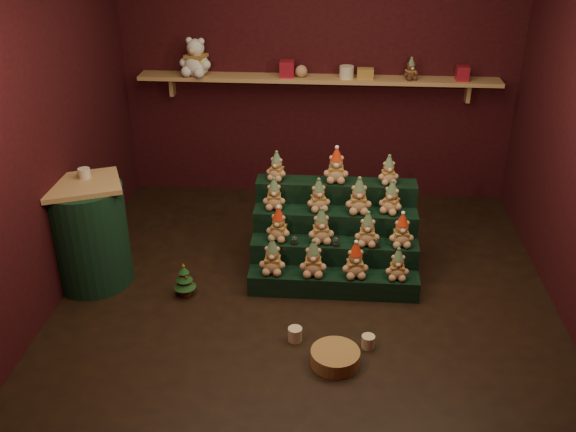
# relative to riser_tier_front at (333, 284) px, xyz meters

# --- Properties ---
(ground) EXTENTS (4.00, 4.00, 0.00)m
(ground) POSITION_rel_riser_tier_front_xyz_m (-0.21, -0.03, -0.09)
(ground) COLOR black
(ground) RESTS_ON ground
(back_wall) EXTENTS (4.00, 0.10, 2.80)m
(back_wall) POSITION_rel_riser_tier_front_xyz_m (-0.21, 2.02, 1.31)
(back_wall) COLOR black
(back_wall) RESTS_ON ground
(front_wall) EXTENTS (4.00, 0.10, 2.80)m
(front_wall) POSITION_rel_riser_tier_front_xyz_m (-0.21, -2.08, 1.31)
(front_wall) COLOR black
(front_wall) RESTS_ON ground
(left_wall) EXTENTS (0.10, 4.00, 2.80)m
(left_wall) POSITION_rel_riser_tier_front_xyz_m (-2.26, -0.03, 1.31)
(left_wall) COLOR black
(left_wall) RESTS_ON ground
(back_shelf) EXTENTS (3.60, 0.26, 0.24)m
(back_shelf) POSITION_rel_riser_tier_front_xyz_m (-0.21, 1.85, 1.20)
(back_shelf) COLOR tan
(back_shelf) RESTS_ON ground
(riser_tier_front) EXTENTS (1.40, 0.22, 0.18)m
(riser_tier_front) POSITION_rel_riser_tier_front_xyz_m (0.00, 0.00, 0.00)
(riser_tier_front) COLOR black
(riser_tier_front) RESTS_ON ground
(riser_tier_midfront) EXTENTS (1.40, 0.22, 0.36)m
(riser_tier_midfront) POSITION_rel_riser_tier_front_xyz_m (0.00, 0.22, 0.09)
(riser_tier_midfront) COLOR black
(riser_tier_midfront) RESTS_ON ground
(riser_tier_midback) EXTENTS (1.40, 0.22, 0.54)m
(riser_tier_midback) POSITION_rel_riser_tier_front_xyz_m (0.00, 0.44, 0.18)
(riser_tier_midback) COLOR black
(riser_tier_midback) RESTS_ON ground
(riser_tier_back) EXTENTS (1.40, 0.22, 0.72)m
(riser_tier_back) POSITION_rel_riser_tier_front_xyz_m (0.00, 0.66, 0.27)
(riser_tier_back) COLOR black
(riser_tier_back) RESTS_ON ground
(teddy_0) EXTENTS (0.22, 0.20, 0.30)m
(teddy_0) POSITION_rel_riser_tier_front_xyz_m (-0.50, -0.00, 0.24)
(teddy_0) COLOR tan
(teddy_0) RESTS_ON riser_tier_front
(teddy_1) EXTENTS (0.22, 0.20, 0.31)m
(teddy_1) POSITION_rel_riser_tier_front_xyz_m (-0.17, -0.01, 0.24)
(teddy_1) COLOR tan
(teddy_1) RESTS_ON riser_tier_front
(teddy_2) EXTENTS (0.24, 0.23, 0.30)m
(teddy_2) POSITION_rel_riser_tier_front_xyz_m (0.17, -0.01, 0.24)
(teddy_2) COLOR tan
(teddy_2) RESTS_ON riser_tier_front
(teddy_3) EXTENTS (0.19, 0.17, 0.27)m
(teddy_3) POSITION_rel_riser_tier_front_xyz_m (0.51, -0.01, 0.22)
(teddy_3) COLOR tan
(teddy_3) RESTS_ON riser_tier_front
(teddy_4) EXTENTS (0.24, 0.23, 0.29)m
(teddy_4) POSITION_rel_riser_tier_front_xyz_m (-0.47, 0.23, 0.41)
(teddy_4) COLOR tan
(teddy_4) RESTS_ON riser_tier_midfront
(teddy_5) EXTENTS (0.25, 0.23, 0.30)m
(teddy_5) POSITION_rel_riser_tier_front_xyz_m (-0.12, 0.22, 0.42)
(teddy_5) COLOR tan
(teddy_5) RESTS_ON riser_tier_midfront
(teddy_6) EXTENTS (0.21, 0.19, 0.29)m
(teddy_6) POSITION_rel_riser_tier_front_xyz_m (0.27, 0.21, 0.41)
(teddy_6) COLOR tan
(teddy_6) RESTS_ON riser_tier_midfront
(teddy_7) EXTENTS (0.22, 0.20, 0.29)m
(teddy_7) POSITION_rel_riser_tier_front_xyz_m (0.55, 0.21, 0.41)
(teddy_7) COLOR tan
(teddy_7) RESTS_ON riser_tier_midfront
(teddy_8) EXTENTS (0.21, 0.19, 0.27)m
(teddy_8) POSITION_rel_riser_tier_front_xyz_m (-0.53, 0.46, 0.59)
(teddy_8) COLOR tan
(teddy_8) RESTS_ON riser_tier_midback
(teddy_9) EXTENTS (0.24, 0.23, 0.28)m
(teddy_9) POSITION_rel_riser_tier_front_xyz_m (-0.15, 0.45, 0.59)
(teddy_9) COLOR tan
(teddy_9) RESTS_ON riser_tier_midback
(teddy_10) EXTENTS (0.23, 0.21, 0.31)m
(teddy_10) POSITION_rel_riser_tier_front_xyz_m (0.19, 0.44, 0.60)
(teddy_10) COLOR tan
(teddy_10) RESTS_ON riser_tier_midback
(teddy_11) EXTENTS (0.26, 0.25, 0.28)m
(teddy_11) POSITION_rel_riser_tier_front_xyz_m (0.47, 0.45, 0.59)
(teddy_11) COLOR tan
(teddy_11) RESTS_ON riser_tier_midback
(teddy_12) EXTENTS (0.22, 0.21, 0.25)m
(teddy_12) POSITION_rel_riser_tier_front_xyz_m (-0.52, 0.66, 0.76)
(teddy_12) COLOR tan
(teddy_12) RESTS_ON riser_tier_back
(teddy_13) EXTENTS (0.22, 0.19, 0.30)m
(teddy_13) POSITION_rel_riser_tier_front_xyz_m (-0.01, 0.66, 0.78)
(teddy_13) COLOR tan
(teddy_13) RESTS_ON riser_tier_back
(teddy_14) EXTENTS (0.20, 0.19, 0.25)m
(teddy_14) POSITION_rel_riser_tier_front_xyz_m (0.44, 0.66, 0.75)
(teddy_14) COLOR tan
(teddy_14) RESTS_ON riser_tier_back
(snow_globe_a) EXTENTS (0.06, 0.06, 0.08)m
(snow_globe_a) POSITION_rel_riser_tier_front_xyz_m (-0.33, 0.16, 0.31)
(snow_globe_a) COLOR black
(snow_globe_a) RESTS_ON riser_tier_midfront
(snow_globe_b) EXTENTS (0.06, 0.06, 0.08)m
(snow_globe_b) POSITION_rel_riser_tier_front_xyz_m (0.01, 0.16, 0.31)
(snow_globe_b) COLOR black
(snow_globe_b) RESTS_ON riser_tier_midfront
(snow_globe_c) EXTENTS (0.06, 0.06, 0.08)m
(snow_globe_c) POSITION_rel_riser_tier_front_xyz_m (0.34, 0.16, 0.31)
(snow_globe_c) COLOR black
(snow_globe_c) RESTS_ON riser_tier_midfront
(side_table) EXTENTS (0.75, 0.69, 0.92)m
(side_table) POSITION_rel_riser_tier_front_xyz_m (-2.03, 0.04, 0.36)
(side_table) COLOR tan
(side_table) RESTS_ON ground
(table_ornament) EXTENTS (0.10, 0.10, 0.08)m
(table_ornament) POSITION_rel_riser_tier_front_xyz_m (-2.03, 0.14, 0.87)
(table_ornament) COLOR beige
(table_ornament) RESTS_ON side_table
(mini_christmas_tree) EXTENTS (0.18, 0.18, 0.31)m
(mini_christmas_tree) POSITION_rel_riser_tier_front_xyz_m (-1.21, -0.13, 0.06)
(mini_christmas_tree) COLOR #482819
(mini_christmas_tree) RESTS_ON ground
(mug_left) EXTENTS (0.11, 0.11, 0.11)m
(mug_left) POSITION_rel_riser_tier_front_xyz_m (-0.27, -0.65, -0.04)
(mug_left) COLOR beige
(mug_left) RESTS_ON ground
(mug_right) EXTENTS (0.10, 0.10, 0.10)m
(mug_right) POSITION_rel_riser_tier_front_xyz_m (0.27, -0.69, -0.04)
(mug_right) COLOR beige
(mug_right) RESTS_ON ground
(wicker_basket) EXTENTS (0.46, 0.46, 0.11)m
(wicker_basket) POSITION_rel_riser_tier_front_xyz_m (0.03, -0.89, -0.04)
(wicker_basket) COLOR #9F7940
(wicker_basket) RESTS_ON ground
(white_bear) EXTENTS (0.40, 0.38, 0.47)m
(white_bear) POSITION_rel_riser_tier_front_xyz_m (-1.42, 1.81, 1.47)
(white_bear) COLOR silver
(white_bear) RESTS_ON back_shelf
(brown_bear) EXTENTS (0.19, 0.18, 0.21)m
(brown_bear) POSITION_rel_riser_tier_front_xyz_m (0.69, 1.81, 1.34)
(brown_bear) COLOR #50291A
(brown_bear) RESTS_ON back_shelf
(gift_tin_red_a) EXTENTS (0.14, 0.14, 0.16)m
(gift_tin_red_a) POSITION_rel_riser_tier_front_xyz_m (-0.52, 1.82, 1.31)
(gift_tin_red_a) COLOR #A5192C
(gift_tin_red_a) RESTS_ON back_shelf
(gift_tin_cream) EXTENTS (0.14, 0.14, 0.12)m
(gift_tin_cream) POSITION_rel_riser_tier_front_xyz_m (0.07, 1.82, 1.29)
(gift_tin_cream) COLOR beige
(gift_tin_cream) RESTS_ON back_shelf
(gift_tin_red_b) EXTENTS (0.12, 0.12, 0.14)m
(gift_tin_red_b) POSITION_rel_riser_tier_front_xyz_m (1.19, 1.82, 1.30)
(gift_tin_red_b) COLOR #A5192C
(gift_tin_red_b) RESTS_ON back_shelf
(shelf_plush_ball) EXTENTS (0.12, 0.12, 0.12)m
(shelf_plush_ball) POSITION_rel_riser_tier_front_xyz_m (-0.38, 1.82, 1.29)
(shelf_plush_ball) COLOR tan
(shelf_plush_ball) RESTS_ON back_shelf
(scarf_gift_box) EXTENTS (0.16, 0.10, 0.10)m
(scarf_gift_box) POSITION_rel_riser_tier_front_xyz_m (0.25, 1.82, 1.28)
(scarf_gift_box) COLOR #CB5D1C
(scarf_gift_box) RESTS_ON back_shelf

